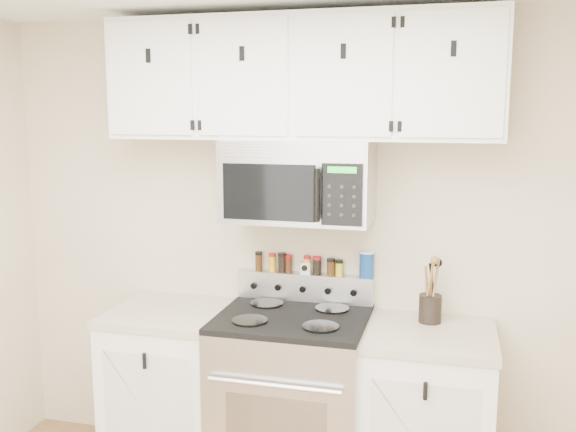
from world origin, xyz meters
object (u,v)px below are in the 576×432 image
object	(u,v)px
microwave	(299,181)
salt_canister	(367,264)
utensil_crock	(430,306)
range	(292,400)

from	to	relation	value
microwave	salt_canister	world-z (taller)	microwave
salt_canister	utensil_crock	bearing A→B (deg)	-19.99
microwave	utensil_crock	bearing A→B (deg)	2.53
microwave	range	bearing A→B (deg)	-90.23
range	utensil_crock	size ratio (longest dim) A/B	3.31
microwave	utensil_crock	distance (m)	0.93
utensil_crock	salt_canister	xyz separation A→B (m)	(-0.34, 0.13, 0.17)
range	utensil_crock	world-z (taller)	utensil_crock
range	salt_canister	size ratio (longest dim) A/B	7.63
salt_canister	microwave	bearing A→B (deg)	-155.39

